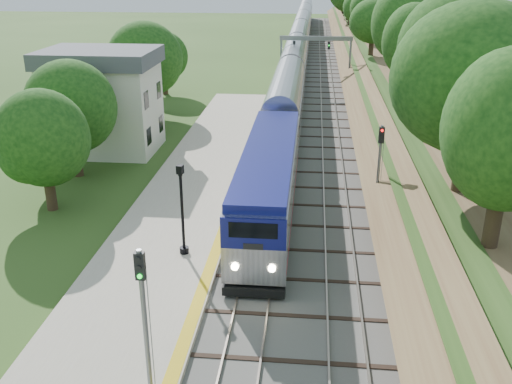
# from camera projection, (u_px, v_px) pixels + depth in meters

# --- Properties ---
(trackbed) EXTENTS (9.50, 170.00, 0.28)m
(trackbed) POSITION_uv_depth(u_px,v_px,m) (310.00, 81.00, 72.31)
(trackbed) COLOR #4C4944
(trackbed) RESTS_ON ground
(platform) EXTENTS (6.40, 68.00, 0.38)m
(platform) POSITION_uv_depth(u_px,v_px,m) (175.00, 227.00, 32.36)
(platform) COLOR #ACA18B
(platform) RESTS_ON ground
(yellow_stripe) EXTENTS (0.55, 68.00, 0.01)m
(yellow_stripe) POSITION_uv_depth(u_px,v_px,m) (225.00, 226.00, 32.03)
(yellow_stripe) COLOR gold
(yellow_stripe) RESTS_ON platform
(embankment) EXTENTS (10.64, 170.00, 11.70)m
(embankment) POSITION_uv_depth(u_px,v_px,m) (378.00, 67.00, 70.83)
(embankment) COLOR brown
(embankment) RESTS_ON ground
(station_building) EXTENTS (8.60, 6.60, 8.00)m
(station_building) POSITION_uv_depth(u_px,v_px,m) (103.00, 100.00, 44.60)
(station_building) COLOR white
(station_building) RESTS_ON ground
(signal_gantry) EXTENTS (8.40, 0.38, 6.20)m
(signal_gantry) POSITION_uv_depth(u_px,v_px,m) (315.00, 48.00, 65.86)
(signal_gantry) COLOR slate
(signal_gantry) RESTS_ON ground
(trees_behind_platform) EXTENTS (7.82, 53.32, 7.21)m
(trees_behind_platform) POSITION_uv_depth(u_px,v_px,m) (95.00, 128.00, 35.57)
(trees_behind_platform) COLOR #332316
(trees_behind_platform) RESTS_ON ground
(train) EXTENTS (2.90, 136.12, 4.26)m
(train) POSITION_uv_depth(u_px,v_px,m) (299.00, 46.00, 86.52)
(train) COLOR black
(train) RESTS_ON trackbed
(lamppost_far) EXTENTS (0.47, 0.47, 4.74)m
(lamppost_far) POSITION_uv_depth(u_px,v_px,m) (182.00, 215.00, 28.30)
(lamppost_far) COLOR black
(lamppost_far) RESTS_ON platform
(signal_platform) EXTENTS (0.32, 0.26, 5.52)m
(signal_platform) POSITION_uv_depth(u_px,v_px,m) (144.00, 308.00, 18.47)
(signal_platform) COLOR slate
(signal_platform) RESTS_ON platform
(signal_farside) EXTENTS (0.31, 0.25, 5.68)m
(signal_farside) POSITION_uv_depth(u_px,v_px,m) (379.00, 163.00, 32.20)
(signal_farside) COLOR slate
(signal_farside) RESTS_ON ground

